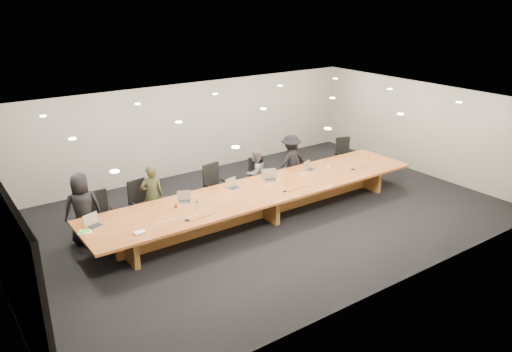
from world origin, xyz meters
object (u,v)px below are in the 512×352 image
at_px(chair_left, 143,203).
at_px(person_d, 291,161).
at_px(person_a, 83,208).
at_px(person_c, 256,173).
at_px(laptop_b, 184,197).
at_px(laptop_e, 311,166).
at_px(chair_right, 298,166).
at_px(water_bottle, 197,202).
at_px(paper_cup_near, 302,175).
at_px(laptop_c, 234,184).
at_px(chair_far_left, 102,214).
at_px(conference_table, 263,197).
at_px(chair_mid_left, 217,186).
at_px(chair_mid_right, 259,177).
at_px(mic_left, 187,220).
at_px(chair_far_right, 346,155).
at_px(laptop_a, 95,221).
at_px(paper_cup_far, 328,167).
at_px(person_b, 152,195).
at_px(mic_right, 353,169).
at_px(amber_mug, 176,206).
at_px(mic_center, 285,191).
at_px(laptop_d, 270,175).
at_px(av_box, 139,232).

bearing_deg(chair_left, person_d, -10.51).
height_order(person_a, person_c, person_a).
xyz_separation_m(laptop_b, laptop_e, (3.87, -0.01, -0.00)).
bearing_deg(chair_right, water_bottle, -177.63).
distance_m(person_c, laptop_e, 1.53).
bearing_deg(paper_cup_near, laptop_c, 171.66).
bearing_deg(chair_far_left, conference_table, -19.17).
bearing_deg(person_d, chair_mid_left, -2.42).
height_order(conference_table, chair_mid_right, chair_mid_right).
height_order(conference_table, mic_left, mic_left).
relative_size(chair_far_right, person_d, 0.72).
relative_size(chair_left, water_bottle, 5.16).
bearing_deg(laptop_a, chair_left, 14.88).
xyz_separation_m(laptop_b, laptop_c, (1.41, 0.04, 0.01)).
relative_size(laptop_a, paper_cup_far, 3.78).
distance_m(water_bottle, mic_left, 0.78).
bearing_deg(laptop_e, water_bottle, 165.31).
xyz_separation_m(person_b, laptop_a, (-1.67, -0.90, 0.14)).
bearing_deg(mic_right, person_a, 167.86).
relative_size(chair_left, mic_left, 8.93).
bearing_deg(chair_mid_right, conference_table, -109.14).
height_order(person_c, amber_mug, person_c).
xyz_separation_m(chair_mid_right, laptop_e, (1.13, -0.89, 0.35)).
height_order(person_a, person_d, person_a).
xyz_separation_m(chair_right, person_a, (-6.30, -0.09, 0.27)).
distance_m(laptop_e, mic_right, 1.16).
bearing_deg(laptop_b, mic_center, 3.24).
distance_m(chair_far_left, chair_mid_left, 3.00).
relative_size(chair_mid_right, paper_cup_far, 11.36).
distance_m(chair_mid_right, person_a, 4.85).
xyz_separation_m(chair_right, mic_left, (-4.62, -1.85, 0.22)).
relative_size(person_a, laptop_b, 5.16).
xyz_separation_m(conference_table, laptop_d, (0.50, 0.37, 0.37)).
relative_size(person_a, mic_left, 12.85).
relative_size(person_d, mic_left, 12.26).
xyz_separation_m(person_a, laptop_b, (2.10, -0.84, 0.06)).
height_order(person_b, mic_right, person_b).
height_order(laptop_a, av_box, laptop_a).
relative_size(laptop_a, laptop_d, 0.95).
xyz_separation_m(laptop_d, amber_mug, (-2.79, -0.15, -0.10)).
bearing_deg(chair_mid_left, chair_far_left, 168.32).
distance_m(chair_far_right, paper_cup_far, 1.92).
relative_size(person_a, mic_center, 15.44).
distance_m(laptop_d, laptop_e, 1.39).
bearing_deg(paper_cup_far, chair_right, 97.41).
bearing_deg(laptop_a, person_c, -8.30).
bearing_deg(laptop_c, person_d, 5.74).
bearing_deg(laptop_d, conference_table, -122.73).
height_order(person_a, mic_left, person_a).
bearing_deg(person_d, chair_right, -168.13).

